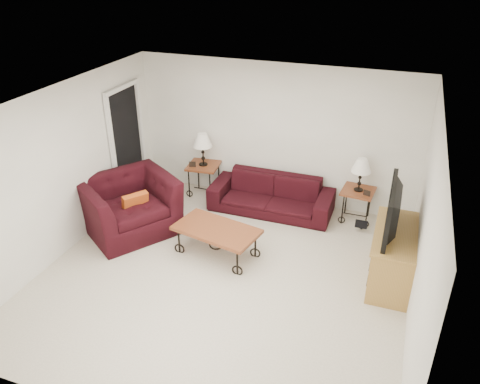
# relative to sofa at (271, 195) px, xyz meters

# --- Properties ---
(ground) EXTENTS (5.00, 5.00, 0.00)m
(ground) POSITION_rel_sofa_xyz_m (-0.11, -2.02, -0.31)
(ground) COLOR beige
(ground) RESTS_ON ground
(wall_back) EXTENTS (5.00, 0.02, 2.50)m
(wall_back) POSITION_rel_sofa_xyz_m (-0.11, 0.48, 0.94)
(wall_back) COLOR white
(wall_back) RESTS_ON ground
(wall_front) EXTENTS (5.00, 0.02, 2.50)m
(wall_front) POSITION_rel_sofa_xyz_m (-0.11, -4.52, 0.94)
(wall_front) COLOR white
(wall_front) RESTS_ON ground
(wall_left) EXTENTS (0.02, 5.00, 2.50)m
(wall_left) POSITION_rel_sofa_xyz_m (-2.61, -2.02, 0.94)
(wall_left) COLOR white
(wall_left) RESTS_ON ground
(wall_right) EXTENTS (0.02, 5.00, 2.50)m
(wall_right) POSITION_rel_sofa_xyz_m (2.39, -2.02, 0.94)
(wall_right) COLOR white
(wall_right) RESTS_ON ground
(ceiling) EXTENTS (5.00, 5.00, 0.00)m
(ceiling) POSITION_rel_sofa_xyz_m (-0.11, -2.02, 2.19)
(ceiling) COLOR white
(ceiling) RESTS_ON wall_back
(doorway) EXTENTS (0.08, 0.94, 2.04)m
(doorway) POSITION_rel_sofa_xyz_m (-2.58, -0.37, 0.71)
(doorway) COLOR black
(doorway) RESTS_ON ground
(sofa) EXTENTS (2.13, 0.83, 0.62)m
(sofa) POSITION_rel_sofa_xyz_m (0.00, 0.00, 0.00)
(sofa) COLOR black
(sofa) RESTS_ON ground
(side_table_left) EXTENTS (0.61, 0.61, 0.60)m
(side_table_left) POSITION_rel_sofa_xyz_m (-1.36, 0.18, -0.01)
(side_table_left) COLOR brown
(side_table_left) RESTS_ON ground
(side_table_right) EXTENTS (0.57, 0.57, 0.57)m
(side_table_right) POSITION_rel_sofa_xyz_m (1.45, 0.18, -0.03)
(side_table_right) COLOR brown
(side_table_right) RESTS_ON ground
(lamp_left) EXTENTS (0.38, 0.38, 0.60)m
(lamp_left) POSITION_rel_sofa_xyz_m (-1.36, 0.18, 0.59)
(lamp_left) COLOR black
(lamp_left) RESTS_ON side_table_left
(lamp_right) EXTENTS (0.35, 0.35, 0.57)m
(lamp_right) POSITION_rel_sofa_xyz_m (1.45, 0.18, 0.54)
(lamp_right) COLOR black
(lamp_right) RESTS_ON side_table_right
(photo_frame_left) EXTENTS (0.12, 0.05, 0.10)m
(photo_frame_left) POSITION_rel_sofa_xyz_m (-1.51, 0.03, 0.34)
(photo_frame_left) COLOR black
(photo_frame_left) RESTS_ON side_table_left
(photo_frame_right) EXTENTS (0.11, 0.05, 0.09)m
(photo_frame_right) POSITION_rel_sofa_xyz_m (1.60, 0.03, 0.31)
(photo_frame_right) COLOR black
(photo_frame_right) RESTS_ON side_table_right
(coffee_table) EXTENTS (1.35, 0.91, 0.47)m
(coffee_table) POSITION_rel_sofa_xyz_m (-0.39, -1.57, -0.08)
(coffee_table) COLOR brown
(coffee_table) RESTS_ON ground
(armchair) EXTENTS (1.80, 1.85, 0.91)m
(armchair) POSITION_rel_sofa_xyz_m (-1.98, -1.39, 0.14)
(armchair) COLOR black
(armchair) RESTS_ON ground
(throw_pillow) EXTENTS (0.32, 0.40, 0.41)m
(throw_pillow) POSITION_rel_sofa_xyz_m (-1.83, -1.44, 0.21)
(throw_pillow) COLOR #BD3718
(throw_pillow) RESTS_ON armchair
(tv_stand) EXTENTS (0.54, 1.30, 0.78)m
(tv_stand) POSITION_rel_sofa_xyz_m (2.12, -1.31, 0.08)
(tv_stand) COLOR #A4763D
(tv_stand) RESTS_ON ground
(television) EXTENTS (0.15, 1.16, 0.67)m
(television) POSITION_rel_sofa_xyz_m (2.10, -1.31, 0.80)
(television) COLOR black
(television) RESTS_ON tv_stand
(backpack) EXTENTS (0.31, 0.24, 0.39)m
(backpack) POSITION_rel_sofa_xyz_m (1.59, -0.10, -0.12)
(backpack) COLOR black
(backpack) RESTS_ON ground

